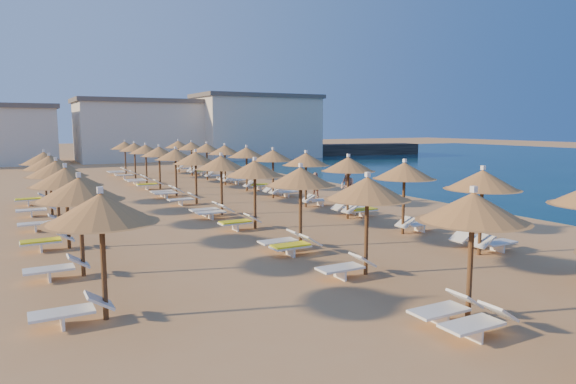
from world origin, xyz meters
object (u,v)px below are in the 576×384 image
parasol_row_west (208,161)px  parasol_row_east (289,158)px  beachgoer_b (348,186)px  jetty (317,150)px  beachgoer_c (315,187)px

parasol_row_west → parasol_row_east: bearing=0.0°
parasol_row_west → beachgoer_b: (7.46, -1.78, -1.54)m
beachgoer_b → jetty: bearing=139.8°
beachgoer_c → beachgoer_b: 1.86m
parasol_row_east → beachgoer_b: size_ratio=23.65×
beachgoer_b → beachgoer_c: bearing=-149.1°
parasol_row_east → parasol_row_west: size_ratio=1.00×
parasol_row_east → beachgoer_c: size_ratio=26.67×
parasol_row_east → beachgoer_c: 2.27m
parasol_row_east → beachgoer_b: bearing=-32.9°
parasol_row_east → beachgoer_c: bearing=-14.3°
parasol_row_west → beachgoer_c: size_ratio=26.67×
parasol_row_east → parasol_row_west: (-4.71, 0.00, 0.00)m
beachgoer_b → parasol_row_west: bearing=-113.9°
beachgoer_c → beachgoer_b: bearing=8.3°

